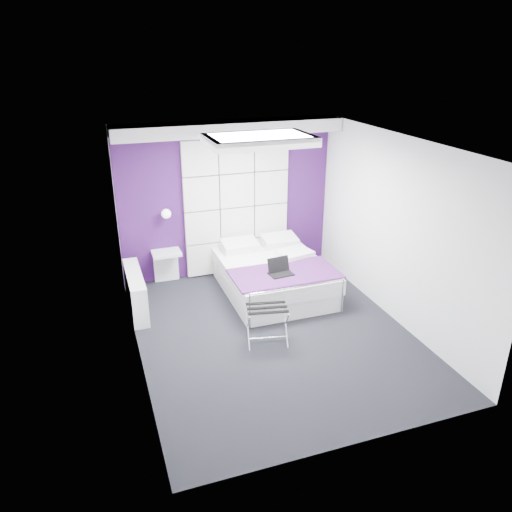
{
  "coord_description": "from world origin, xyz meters",
  "views": [
    {
      "loc": [
        -2.16,
        -5.51,
        3.67
      ],
      "look_at": [
        -0.13,
        0.35,
        1.04
      ],
      "focal_mm": 35.0,
      "sensor_mm": 36.0,
      "label": 1
    }
  ],
  "objects": [
    {
      "name": "laptop",
      "position": [
        0.37,
        0.72,
        0.6
      ],
      "size": [
        0.34,
        0.25,
        0.25
      ],
      "rotation": [
        0.0,
        0.0,
        0.11
      ],
      "color": "black",
      "rests_on": "bed"
    },
    {
      "name": "soffit",
      "position": [
        0.0,
        1.95,
        2.5
      ],
      "size": [
        3.58,
        0.5,
        0.2
      ],
      "primitive_type": "cube",
      "color": "white",
      "rests_on": "wall_back"
    },
    {
      "name": "ceiling",
      "position": [
        0.0,
        0.0,
        2.6
      ],
      "size": [
        4.4,
        4.4,
        0.0
      ],
      "primitive_type": "plane",
      "rotation": [
        3.14,
        0.0,
        0.0
      ],
      "color": "white",
      "rests_on": "wall_back"
    },
    {
      "name": "headboard",
      "position": [
        0.15,
        2.14,
        1.17
      ],
      "size": [
        1.8,
        0.08,
        2.3
      ],
      "primitive_type": null,
      "color": "silver",
      "rests_on": "wall_back"
    },
    {
      "name": "wall_back",
      "position": [
        0.0,
        2.2,
        1.3
      ],
      "size": [
        3.6,
        0.0,
        3.6
      ],
      "primitive_type": "plane",
      "rotation": [
        1.57,
        0.0,
        0.0
      ],
      "color": "white",
      "rests_on": "floor"
    },
    {
      "name": "wall_left",
      "position": [
        -1.8,
        0.0,
        1.3
      ],
      "size": [
        0.0,
        4.4,
        4.4
      ],
      "primitive_type": "plane",
      "rotation": [
        1.57,
        0.0,
        1.57
      ],
      "color": "white",
      "rests_on": "floor"
    },
    {
      "name": "bed",
      "position": [
        0.44,
        1.18,
        0.28
      ],
      "size": [
        1.59,
        1.92,
        0.68
      ],
      "color": "white",
      "rests_on": "floor"
    },
    {
      "name": "wall_right",
      "position": [
        1.8,
        0.0,
        1.3
      ],
      "size": [
        0.0,
        4.4,
        4.4
      ],
      "primitive_type": "plane",
      "rotation": [
        1.57,
        0.0,
        -1.57
      ],
      "color": "white",
      "rests_on": "floor"
    },
    {
      "name": "luggage_rack",
      "position": [
        -0.16,
        -0.16,
        0.26
      ],
      "size": [
        0.53,
        0.39,
        0.52
      ],
      "rotation": [
        0.0,
        0.0,
        -0.2
      ],
      "color": "silver",
      "rests_on": "floor"
    },
    {
      "name": "accent_wall",
      "position": [
        0.0,
        2.19,
        1.3
      ],
      "size": [
        3.58,
        0.02,
        2.58
      ],
      "primitive_type": "cube",
      "color": "#38114B",
      "rests_on": "wall_back"
    },
    {
      "name": "nightstand",
      "position": [
        -1.09,
        2.02,
        0.56
      ],
      "size": [
        0.46,
        0.35,
        0.05
      ],
      "primitive_type": "cube",
      "color": "white",
      "rests_on": "wall_back"
    },
    {
      "name": "skylight",
      "position": [
        0.0,
        0.6,
        2.55
      ],
      "size": [
        1.36,
        0.86,
        0.12
      ],
      "primitive_type": null,
      "color": "white",
      "rests_on": "ceiling"
    },
    {
      "name": "radiator",
      "position": [
        -1.69,
        1.3,
        0.3
      ],
      "size": [
        0.22,
        1.2,
        0.6
      ],
      "primitive_type": "cube",
      "color": "white",
      "rests_on": "floor"
    },
    {
      "name": "wall_lamp",
      "position": [
        -1.05,
        2.06,
        1.22
      ],
      "size": [
        0.15,
        0.15,
        0.15
      ],
      "primitive_type": "sphere",
      "color": "white",
      "rests_on": "wall_back"
    },
    {
      "name": "floor",
      "position": [
        0.0,
        0.0,
        0.0
      ],
      "size": [
        4.4,
        4.4,
        0.0
      ],
      "primitive_type": "plane",
      "color": "black",
      "rests_on": "ground"
    }
  ]
}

